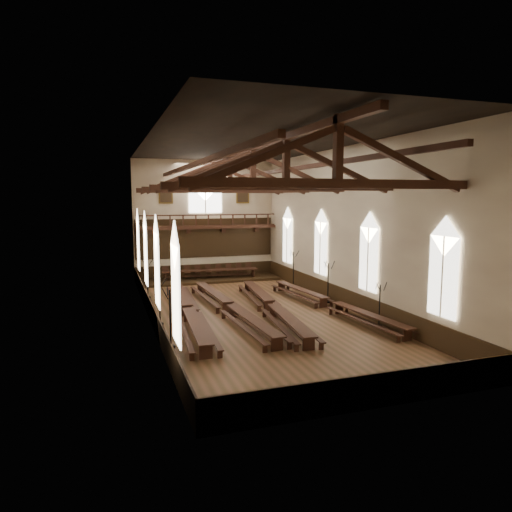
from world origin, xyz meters
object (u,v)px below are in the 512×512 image
(refectory_row_c, at_px, (272,305))
(high_table, at_px, (210,271))
(refectory_row_b, at_px, (230,306))
(candelabrum_right_far, at_px, (293,276))
(refectory_row_a, at_px, (188,310))
(candelabrum_left_far, at_px, (148,286))
(refectory_row_d, at_px, (331,303))
(candelabrum_left_near, at_px, (171,329))
(dais, at_px, (210,280))
(candelabrum_right_near, at_px, (379,313))
(candelabrum_left_mid, at_px, (160,311))
(candelabrum_right_mid, at_px, (328,290))

(refectory_row_c, bearing_deg, high_table, 95.05)
(refectory_row_b, distance_m, candelabrum_right_far, 9.70)
(refectory_row_a, distance_m, candelabrum_left_far, 6.47)
(candelabrum_left_far, bearing_deg, refectory_row_d, -34.81)
(candelabrum_left_near, bearing_deg, dais, 70.95)
(dais, distance_m, candelabrum_right_far, 7.19)
(refectory_row_c, xyz_separation_m, candelabrum_left_near, (-6.60, -4.34, 0.36))
(refectory_row_b, height_order, candelabrum_right_near, candelabrum_right_near)
(refectory_row_a, relative_size, refectory_row_c, 1.01)
(candelabrum_left_mid, xyz_separation_m, candelabrum_right_mid, (11.10, 1.76, 0.07))
(refectory_row_d, height_order, high_table, high_table)
(refectory_row_a, xyz_separation_m, candelabrum_right_far, (9.42, 6.77, 0.34))
(candelabrum_left_far, bearing_deg, high_table, 42.23)
(candelabrum_right_near, bearing_deg, candelabrum_right_mid, 90.00)
(dais, bearing_deg, candelabrum_right_mid, -61.65)
(candelabrum_right_far, bearing_deg, candelabrum_left_near, -133.74)
(candelabrum_left_mid, bearing_deg, refectory_row_b, 9.97)
(refectory_row_b, height_order, refectory_row_d, refectory_row_b)
(refectory_row_d, height_order, candelabrum_left_mid, candelabrum_left_mid)
(refectory_row_b, distance_m, high_table, 11.38)
(refectory_row_d, relative_size, candelabrum_right_far, 4.83)
(refectory_row_a, bearing_deg, candelabrum_left_far, 105.02)
(candelabrum_left_mid, distance_m, candelabrum_right_near, 11.85)
(refectory_row_b, bearing_deg, high_table, 82.91)
(dais, xyz_separation_m, candelabrum_right_mid, (5.54, -10.26, 0.75))
(candelabrum_left_far, bearing_deg, candelabrum_left_near, -90.00)
(refectory_row_a, distance_m, candelabrum_left_mid, 1.84)
(high_table, bearing_deg, refectory_row_b, -97.09)
(candelabrum_left_mid, relative_size, candelabrum_right_far, 0.89)
(refectory_row_b, xyz_separation_m, candelabrum_right_near, (6.94, -4.87, 0.20))
(candelabrum_left_mid, relative_size, candelabrum_right_mid, 0.92)
(high_table, relative_size, candelabrum_left_far, 2.89)
(refectory_row_c, height_order, high_table, high_table)
(refectory_row_c, relative_size, dais, 1.24)
(refectory_row_a, distance_m, refectory_row_b, 2.49)
(refectory_row_c, bearing_deg, refectory_row_b, 168.72)
(candelabrum_left_far, relative_size, candelabrum_right_near, 1.14)
(candelabrum_left_far, bearing_deg, refectory_row_b, -56.29)
(refectory_row_a, height_order, high_table, high_table)
(candelabrum_left_near, distance_m, candelabrum_right_mid, 12.55)
(candelabrum_right_mid, bearing_deg, refectory_row_c, -161.34)
(refectory_row_b, relative_size, dais, 1.25)
(candelabrum_right_near, relative_size, candelabrum_right_mid, 0.87)
(candelabrum_left_near, bearing_deg, refectory_row_a, 70.84)
(dais, xyz_separation_m, candelabrum_left_far, (-5.56, -5.05, 0.74))
(candelabrum_right_near, bearing_deg, dais, 108.91)
(refectory_row_d, distance_m, candelabrum_left_mid, 10.30)
(refectory_row_b, bearing_deg, refectory_row_d, -8.51)
(candelabrum_left_mid, bearing_deg, high_table, 65.16)
(dais, xyz_separation_m, candelabrum_right_near, (5.54, -16.16, 0.64))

